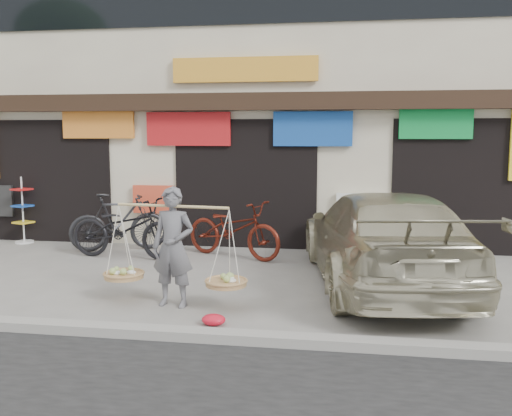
% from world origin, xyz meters
% --- Properties ---
extents(ground, '(70.00, 70.00, 0.00)m').
position_xyz_m(ground, '(0.00, 0.00, 0.00)').
color(ground, gray).
rests_on(ground, ground).
extents(kerb, '(70.00, 0.25, 0.12)m').
position_xyz_m(kerb, '(0.00, -2.00, 0.06)').
color(kerb, gray).
rests_on(kerb, ground).
extents(shophouse_block, '(14.00, 6.32, 7.00)m').
position_xyz_m(shophouse_block, '(-0.00, 6.42, 3.45)').
color(shophouse_block, beige).
rests_on(shophouse_block, ground).
extents(street_vendor, '(2.10, 0.74, 1.68)m').
position_xyz_m(street_vendor, '(-0.27, -0.75, 0.78)').
color(street_vendor, slate).
rests_on(street_vendor, ground).
extents(bike_0, '(2.31, 0.99, 1.18)m').
position_xyz_m(bike_0, '(-2.11, 2.06, 0.59)').
color(bike_0, black).
rests_on(bike_0, ground).
extents(bike_1, '(2.05, 1.31, 1.20)m').
position_xyz_m(bike_1, '(-2.52, 2.74, 0.60)').
color(bike_1, black).
rests_on(bike_1, ground).
extents(bike_2, '(2.25, 1.54, 1.12)m').
position_xyz_m(bike_2, '(-0.06, 2.49, 0.56)').
color(bike_2, '#56190E').
rests_on(bike_2, ground).
extents(suv, '(2.92, 5.48, 1.51)m').
position_xyz_m(suv, '(2.68, 0.84, 0.75)').
color(suv, '#BFB99A').
rests_on(suv, ground).
extents(display_rack, '(0.44, 0.44, 1.47)m').
position_xyz_m(display_rack, '(-4.94, 3.20, 0.59)').
color(display_rack, silver).
rests_on(display_rack, ground).
extents(red_bag, '(0.31, 0.25, 0.14)m').
position_xyz_m(red_bag, '(0.47, -1.47, 0.07)').
color(red_bag, red).
rests_on(red_bag, ground).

